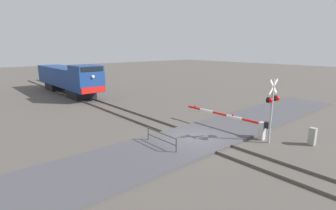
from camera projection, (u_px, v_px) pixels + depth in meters
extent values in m
plane|color=#514C47|center=(195.00, 139.00, 16.29)|extent=(160.00, 160.00, 0.00)
cube|color=#59544C|center=(187.00, 141.00, 15.82)|extent=(0.08, 80.00, 0.15)
cube|color=#59544C|center=(202.00, 136.00, 16.73)|extent=(0.08, 80.00, 0.15)
cube|color=#47474C|center=(195.00, 138.00, 16.27)|extent=(36.00, 4.62, 0.15)
cube|color=black|center=(81.00, 94.00, 29.50)|extent=(2.39, 3.20, 1.05)
cube|color=black|center=(57.00, 86.00, 35.63)|extent=(2.39, 3.20, 1.05)
cube|color=navy|center=(67.00, 77.00, 32.20)|extent=(2.81, 15.15, 2.25)
cube|color=navy|center=(86.00, 68.00, 27.50)|extent=(2.76, 3.24, 0.59)
cube|color=black|center=(92.00, 69.00, 26.29)|extent=(2.39, 0.06, 0.47)
cube|color=red|center=(94.00, 90.00, 26.76)|extent=(2.67, 0.08, 0.64)
sphere|color=#F2EACC|center=(93.00, 77.00, 26.45)|extent=(0.36, 0.36, 0.36)
cylinder|color=#ADADB2|center=(271.00, 112.00, 15.26)|extent=(0.14, 0.14, 3.96)
cube|color=white|center=(273.00, 87.00, 14.93)|extent=(0.95, 0.04, 0.95)
cube|color=white|center=(273.00, 87.00, 14.93)|extent=(0.95, 0.04, 0.95)
cube|color=black|center=(272.00, 99.00, 15.09)|extent=(1.04, 0.08, 0.08)
sphere|color=red|center=(270.00, 100.00, 14.75)|extent=(0.28, 0.28, 0.28)
sphere|color=red|center=(277.00, 98.00, 15.29)|extent=(0.28, 0.28, 0.28)
cylinder|color=black|center=(268.00, 100.00, 14.84)|extent=(0.34, 0.14, 0.34)
cylinder|color=black|center=(275.00, 98.00, 15.37)|extent=(0.34, 0.14, 0.34)
cube|color=silver|center=(262.00, 131.00, 16.16)|extent=(0.36, 0.36, 1.13)
cube|color=black|center=(268.00, 125.00, 15.80)|extent=(0.28, 0.36, 0.40)
cube|color=red|center=(251.00, 121.00, 16.67)|extent=(0.10, 1.26, 0.14)
cube|color=white|center=(234.00, 117.00, 17.60)|extent=(0.10, 1.26, 0.14)
cube|color=red|center=(220.00, 114.00, 18.53)|extent=(0.10, 1.26, 0.14)
cube|color=white|center=(206.00, 111.00, 19.46)|extent=(0.10, 1.26, 0.14)
cube|color=red|center=(194.00, 108.00, 20.39)|extent=(0.10, 1.26, 0.14)
sphere|color=red|center=(233.00, 115.00, 17.65)|extent=(0.14, 0.14, 0.14)
sphere|color=red|center=(195.00, 106.00, 20.31)|extent=(0.14, 0.14, 0.14)
cube|color=#999993|center=(312.00, 136.00, 15.25)|extent=(0.38, 0.37, 1.07)
cylinder|color=#4C4742|center=(176.00, 147.00, 13.83)|extent=(0.08, 0.08, 0.95)
cylinder|color=#4C4742|center=(148.00, 135.00, 15.71)|extent=(0.08, 0.08, 0.95)
cylinder|color=#4C4742|center=(161.00, 133.00, 14.67)|extent=(0.06, 2.56, 0.06)
cylinder|color=#4C4742|center=(161.00, 140.00, 14.76)|extent=(0.06, 2.56, 0.06)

